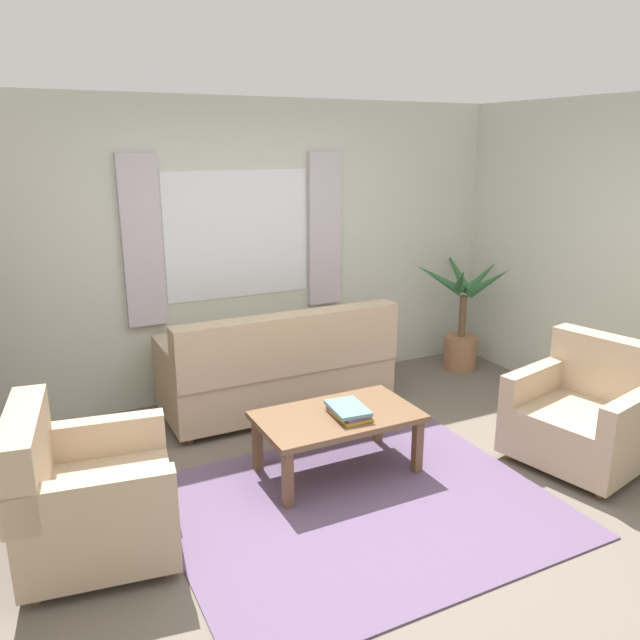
{
  "coord_description": "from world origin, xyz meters",
  "views": [
    {
      "loc": [
        -1.81,
        -2.99,
        2.22
      ],
      "look_at": [
        0.05,
        0.7,
        1.05
      ],
      "focal_mm": 35.12,
      "sensor_mm": 36.0,
      "label": 1
    }
  ],
  "objects_px": {
    "coffee_table": "(337,421)",
    "book_stack_on_table": "(349,411)",
    "armchair_left": "(86,496)",
    "armchair_right": "(586,415)",
    "couch": "(279,370)",
    "potted_plant": "(462,321)"
  },
  "relations": [
    {
      "from": "coffee_table",
      "to": "book_stack_on_table",
      "type": "xyz_separation_m",
      "value": [
        0.05,
        -0.06,
        0.09
      ]
    },
    {
      "from": "armchair_left",
      "to": "coffee_table",
      "type": "height_order",
      "value": "armchair_left"
    },
    {
      "from": "armchair_left",
      "to": "armchair_right",
      "type": "bearing_deg",
      "value": -89.77
    },
    {
      "from": "coffee_table",
      "to": "book_stack_on_table",
      "type": "distance_m",
      "value": 0.12
    },
    {
      "from": "armchair_left",
      "to": "armchair_right",
      "type": "height_order",
      "value": "same"
    },
    {
      "from": "couch",
      "to": "book_stack_on_table",
      "type": "height_order",
      "value": "couch"
    },
    {
      "from": "couch",
      "to": "potted_plant",
      "type": "xyz_separation_m",
      "value": [
        2.06,
        0.15,
        0.13
      ]
    },
    {
      "from": "armchair_right",
      "to": "potted_plant",
      "type": "distance_m",
      "value": 1.99
    },
    {
      "from": "coffee_table",
      "to": "book_stack_on_table",
      "type": "bearing_deg",
      "value": -51.71
    },
    {
      "from": "couch",
      "to": "book_stack_on_table",
      "type": "xyz_separation_m",
      "value": [
        0.0,
        -1.21,
        0.11
      ]
    },
    {
      "from": "armchair_right",
      "to": "potted_plant",
      "type": "height_order",
      "value": "potted_plant"
    },
    {
      "from": "coffee_table",
      "to": "armchair_right",
      "type": "bearing_deg",
      "value": -21.06
    },
    {
      "from": "armchair_left",
      "to": "armchair_right",
      "type": "relative_size",
      "value": 0.95
    },
    {
      "from": "potted_plant",
      "to": "armchair_left",
      "type": "bearing_deg",
      "value": -158.81
    },
    {
      "from": "coffee_table",
      "to": "potted_plant",
      "type": "height_order",
      "value": "potted_plant"
    },
    {
      "from": "couch",
      "to": "book_stack_on_table",
      "type": "relative_size",
      "value": 5.56
    },
    {
      "from": "book_stack_on_table",
      "to": "potted_plant",
      "type": "distance_m",
      "value": 2.47
    },
    {
      "from": "coffee_table",
      "to": "book_stack_on_table",
      "type": "height_order",
      "value": "book_stack_on_table"
    },
    {
      "from": "armchair_right",
      "to": "coffee_table",
      "type": "bearing_deg",
      "value": -123.9
    },
    {
      "from": "armchair_left",
      "to": "potted_plant",
      "type": "height_order",
      "value": "potted_plant"
    },
    {
      "from": "armchair_right",
      "to": "book_stack_on_table",
      "type": "distance_m",
      "value": 1.72
    },
    {
      "from": "couch",
      "to": "armchair_right",
      "type": "xyz_separation_m",
      "value": [
        1.62,
        -1.78,
        -0.01
      ]
    }
  ]
}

